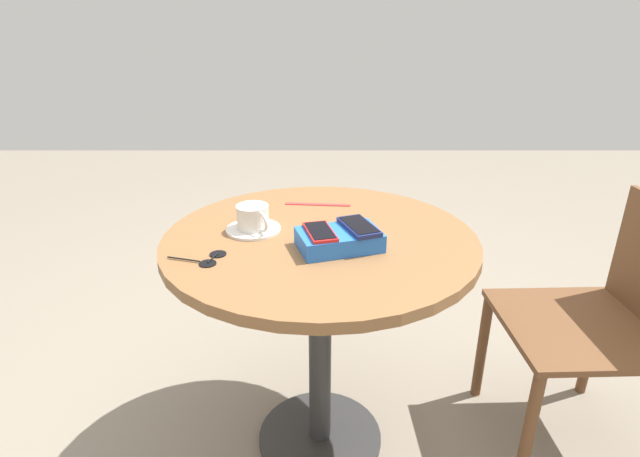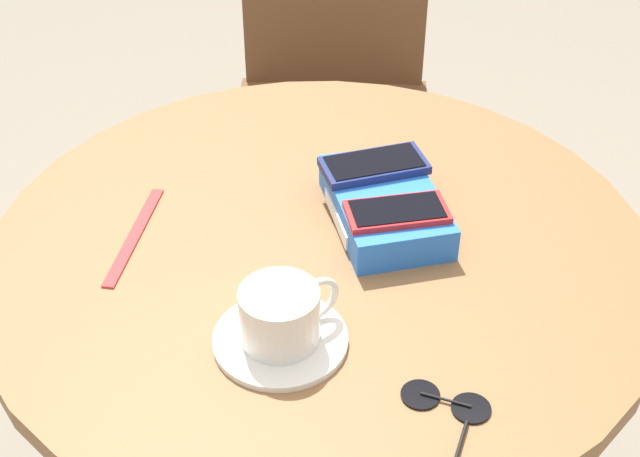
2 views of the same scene
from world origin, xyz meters
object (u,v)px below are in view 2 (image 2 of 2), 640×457
Objects in this scene: phone_navy at (374,165)px; sunglasses at (447,407)px; saucer at (280,340)px; lanyard_strap at (135,235)px; round_table at (320,317)px; chair_near_window at (333,112)px; phone_red at (397,213)px; phone_box at (385,206)px; coffee_cup at (281,314)px.

sunglasses is at bearing 12.75° from phone_navy.
saucer reaches higher than lanyard_strap.
round_table is 0.28m from lanyard_strap.
phone_navy is 0.31m from saucer.
phone_navy is at bearing 109.30° from lanyard_strap.
phone_red is at bearing 8.31° from chair_near_window.
phone_red reaches higher than sunglasses.
saucer is 0.28m from lanyard_strap.
phone_red is 0.67× the size of lanyard_strap.
phone_box is at bearing -168.02° from sunglasses.
phone_box reaches higher than saucer.
sunglasses is 0.18× the size of chair_near_window.
lanyard_strap is at bearing -130.20° from coffee_cup.
round_table is 0.19m from phone_box.
round_table is 0.26m from coffee_cup.
chair_near_window is (-0.76, -0.10, -0.36)m from phone_navy.
phone_navy reaches higher than sunglasses.
coffee_cup reaches higher than lanyard_strap.
coffee_cup reaches higher than phone_box.
round_table is at bearing -59.13° from phone_box.
phone_red is at bearing 145.02° from coffee_cup.
lanyard_strap is 0.26× the size of chair_near_window.
phone_navy is at bearing 146.67° from round_table.
saucer is 1.39× the size of coffee_cup.
round_table is at bearing -151.06° from sunglasses.
phone_red reaches higher than saucer.
phone_navy is 0.85m from chair_near_window.
phone_box reaches higher than round_table.
sunglasses reaches higher than lanyard_strap.
coffee_cup is at bearing -34.98° from phone_red.
sunglasses is at bearing 11.98° from phone_box.
phone_navy is at bearing 161.36° from coffee_cup.
coffee_cup is 0.28m from lanyard_strap.
sunglasses is 1.20m from chair_near_window.
coffee_cup is 0.78× the size of sunglasses.
lanyard_strap is (0.06, -0.33, -0.02)m from phone_box.
saucer is (0.19, -0.03, 0.14)m from round_table.
round_table is at bearing 170.70° from coffee_cup.
saucer is (0.19, -0.13, -0.05)m from phone_red.
coffee_cup is 0.53× the size of lanyard_strap.
lanyard_strap is at bearing -89.45° from phone_red.
sunglasses is at bearing 65.01° from saucer.
phone_box is 1.54× the size of saucer.
phone_red is 0.17× the size of chair_near_window.
coffee_cup reaches higher than phone_navy.
lanyard_strap is (0.01, -0.25, 0.14)m from round_table.
phone_box is 0.27m from saucer.
round_table is 6.19× the size of phone_red.
coffee_cup is 1.11m from chair_near_window.
phone_navy is at bearing -162.56° from phone_box.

